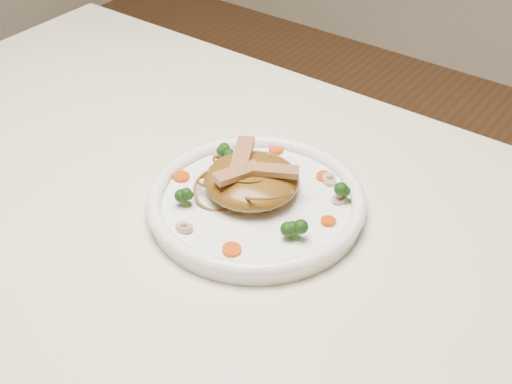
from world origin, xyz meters
The scene contains 19 objects.
table centered at (0.00, 0.00, 0.65)m, with size 1.20×0.80×0.75m.
plate centered at (0.08, 0.06, 0.76)m, with size 0.28×0.28×0.02m, color white.
noodle_mound centered at (0.06, 0.07, 0.78)m, with size 0.12×0.12×0.04m, color brown.
chicken_a centered at (0.09, 0.08, 0.81)m, with size 0.06×0.02×0.01m, color #A1784C.
chicken_b centered at (0.04, 0.08, 0.81)m, with size 0.07×0.02×0.01m, color #A1784C.
chicken_c centered at (0.06, 0.05, 0.81)m, with size 0.06×0.02×0.01m, color #A1784C.
broccoli_0 centered at (0.17, 0.13, 0.78)m, with size 0.03×0.03×0.03m, color #153A0C, non-canonical shape.
broccoli_1 centered at (-0.01, 0.10, 0.78)m, with size 0.02×0.02×0.03m, color #153A0C, non-canonical shape.
broccoli_2 centered at (0.01, 0.00, 0.78)m, with size 0.03×0.03×0.03m, color #153A0C, non-canonical shape.
broccoli_3 centered at (0.16, 0.03, 0.78)m, with size 0.03×0.03×0.03m, color #153A0C, non-canonical shape.
carrot_0 centered at (0.12, 0.15, 0.77)m, with size 0.02×0.02×0.01m, color #BF3907.
carrot_1 centered at (-0.03, 0.04, 0.77)m, with size 0.02×0.02×0.01m, color #BF3907.
carrot_2 centered at (0.17, 0.08, 0.77)m, with size 0.02×0.02×0.01m, color #BF3907.
carrot_3 centered at (0.03, 0.16, 0.77)m, with size 0.02×0.02×0.01m, color #BF3907.
carrot_4 centered at (0.11, -0.03, 0.77)m, with size 0.02×0.02×0.01m, color #BF3907.
mushroom_0 centered at (0.04, -0.04, 0.77)m, with size 0.02×0.02×0.01m, color beige.
mushroom_1 centered at (0.16, 0.12, 0.77)m, with size 0.02×0.02×0.01m, color beige.
mushroom_2 centered at (-0.02, 0.11, 0.77)m, with size 0.02×0.02×0.01m, color beige.
mushroom_3 centered at (0.13, 0.15, 0.77)m, with size 0.03×0.03×0.01m, color beige.
Camera 1 is at (0.48, -0.48, 1.30)m, focal length 47.92 mm.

